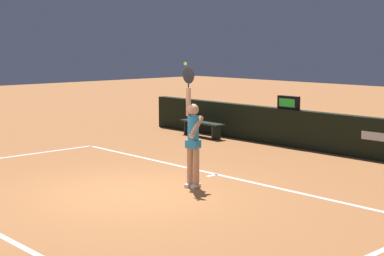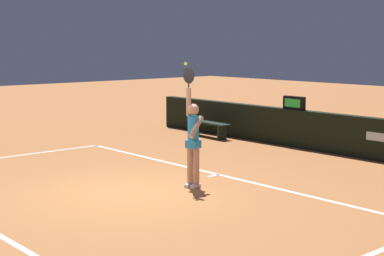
{
  "view_description": "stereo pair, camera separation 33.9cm",
  "coord_description": "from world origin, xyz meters",
  "views": [
    {
      "loc": [
        9.21,
        -6.84,
        2.89
      ],
      "look_at": [
        0.55,
        1.15,
        1.22
      ],
      "focal_mm": 56.05,
      "sensor_mm": 36.0,
      "label": 1
    },
    {
      "loc": [
        9.44,
        -6.59,
        2.89
      ],
      "look_at": [
        0.55,
        1.15,
        1.22
      ],
      "focal_mm": 56.05,
      "sensor_mm": 36.0,
      "label": 2
    }
  ],
  "objects": [
    {
      "name": "back_wall",
      "position": [
        0.0,
        6.54,
        0.53
      ],
      "size": [
        13.74,
        0.28,
        1.05
      ],
      "color": "black",
      "rests_on": "ground"
    },
    {
      "name": "courtside_bench_near",
      "position": [
        -4.15,
        5.9,
        0.37
      ],
      "size": [
        1.79,
        0.48,
        0.47
      ],
      "color": "black",
      "rests_on": "ground"
    },
    {
      "name": "tennis_player",
      "position": [
        0.51,
        1.2,
        1.01
      ],
      "size": [
        0.49,
        0.45,
        2.45
      ],
      "color": "tan",
      "rests_on": "ground"
    },
    {
      "name": "tennis_ball",
      "position": [
        0.35,
        1.15,
        2.49
      ],
      "size": [
        0.07,
        0.07,
        0.07
      ],
      "color": "#CCE636"
    },
    {
      "name": "court_lines",
      "position": [
        0.0,
        -0.3,
        0.0
      ],
      "size": [
        10.25,
        5.55,
        0.0
      ],
      "color": "white",
      "rests_on": "ground"
    },
    {
      "name": "speed_display",
      "position": [
        -1.28,
        6.54,
        1.24
      ],
      "size": [
        0.7,
        0.15,
        0.37
      ],
      "color": "black",
      "rests_on": "back_wall"
    },
    {
      "name": "ground_plane",
      "position": [
        0.0,
        0.0,
        0.0
      ],
      "size": [
        60.0,
        60.0,
        0.0
      ],
      "primitive_type": "plane",
      "color": "#A86535"
    }
  ]
}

